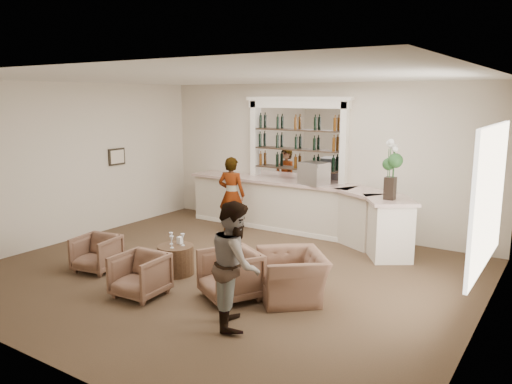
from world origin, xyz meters
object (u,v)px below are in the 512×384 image
(armchair_center, at_px, (140,275))
(cocktail_table, at_px, (176,260))
(armchair_far, at_px, (292,276))
(flower_vase, at_px, (391,166))
(guest, at_px, (236,264))
(espresso_machine, at_px, (314,174))
(armchair_left, at_px, (97,253))
(sommelier, at_px, (232,195))
(armchair_right, at_px, (230,275))
(bar_counter, at_px, (300,208))

(armchair_center, bearing_deg, cocktail_table, 97.95)
(armchair_far, relative_size, flower_vase, 0.97)
(guest, relative_size, espresso_machine, 3.07)
(guest, bearing_deg, armchair_left, 47.86)
(sommelier, relative_size, guest, 1.01)
(armchair_center, bearing_deg, flower_vase, 52.67)
(armchair_right, bearing_deg, armchair_center, -121.55)
(armchair_far, distance_m, flower_vase, 3.03)
(flower_vase, bearing_deg, armchair_left, -139.65)
(espresso_machine, distance_m, flower_vase, 2.02)
(armchair_far, bearing_deg, bar_counter, 164.61)
(armchair_far, bearing_deg, flower_vase, 125.61)
(cocktail_table, xyz_separation_m, armchair_center, (0.21, -1.03, 0.08))
(bar_counter, height_order, armchair_left, bar_counter)
(armchair_left, bearing_deg, armchair_center, -24.92)
(bar_counter, bearing_deg, armchair_center, -94.27)
(armchair_left, height_order, flower_vase, flower_vase)
(sommelier, relative_size, espresso_machine, 3.11)
(sommelier, distance_m, armchair_left, 3.44)
(armchair_left, xyz_separation_m, espresso_machine, (2.15, 4.06, 1.07))
(guest, bearing_deg, bar_counter, -17.70)
(armchair_left, bearing_deg, guest, -16.58)
(armchair_far, height_order, espresso_machine, espresso_machine)
(guest, bearing_deg, armchair_far, -45.03)
(bar_counter, bearing_deg, sommelier, -151.49)
(armchair_left, bearing_deg, armchair_far, 3.17)
(guest, bearing_deg, flower_vase, -47.15)
(bar_counter, relative_size, armchair_left, 8.29)
(espresso_machine, relative_size, flower_vase, 0.50)
(bar_counter, xyz_separation_m, sommelier, (-1.34, -0.73, 0.28))
(cocktail_table, relative_size, armchair_center, 0.85)
(cocktail_table, bearing_deg, armchair_left, -153.27)
(sommelier, xyz_separation_m, armchair_right, (2.21, -3.09, -0.48))
(armchair_right, bearing_deg, armchair_far, 63.39)
(bar_counter, bearing_deg, flower_vase, -17.02)
(cocktail_table, bearing_deg, sommelier, 106.27)
(guest, height_order, armchair_right, guest)
(armchair_left, xyz_separation_m, armchair_right, (2.68, 0.28, 0.06))
(cocktail_table, distance_m, espresso_machine, 3.72)
(armchair_center, bearing_deg, sommelier, 101.48)
(armchair_right, height_order, espresso_machine, espresso_machine)
(armchair_far, xyz_separation_m, flower_vase, (0.58, 2.61, 1.41))
(bar_counter, distance_m, armchair_center, 4.51)
(guest, bearing_deg, cocktail_table, 27.47)
(armchair_right, height_order, flower_vase, flower_vase)
(bar_counter, distance_m, cocktail_table, 3.52)
(armchair_left, relative_size, flower_vase, 0.63)
(cocktail_table, distance_m, flower_vase, 4.20)
(armchair_left, bearing_deg, espresso_machine, 52.15)
(sommelier, xyz_separation_m, armchair_center, (1.01, -3.76, -0.52))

